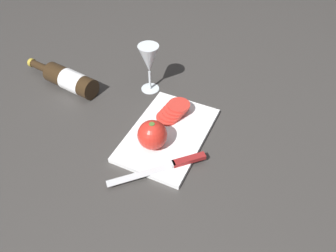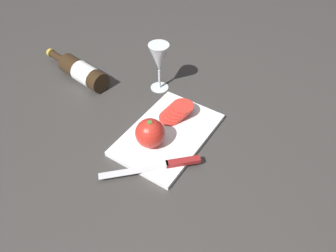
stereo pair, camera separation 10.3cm
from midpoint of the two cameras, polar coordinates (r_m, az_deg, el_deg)
The scene contains 7 objects.
ground_plane at distance 1.04m, azimuth -1.54°, elevation -3.54°, with size 3.00×3.00×0.00m, color #383533.
cutting_board at distance 1.06m, azimuth -2.79°, elevation -1.61°, with size 0.35×0.23×0.02m.
wine_bottle at distance 1.30m, azimuth -19.09°, elevation 7.56°, with size 0.11×0.33×0.08m.
wine_glass at distance 1.18m, azimuth -5.90°, elevation 11.16°, with size 0.07×0.07×0.18m.
whole_tomato at distance 0.99m, azimuth -5.74°, elevation -1.69°, with size 0.09×0.09×0.09m.
knife at distance 0.96m, azimuth -1.36°, elevation -6.64°, with size 0.23×0.23×0.01m.
tomato_slice_stack_near at distance 1.10m, azimuth -1.79°, elevation 2.45°, with size 0.12×0.10×0.04m.
Camera 1 is at (-0.63, -0.27, 0.78)m, focal length 35.00 mm.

